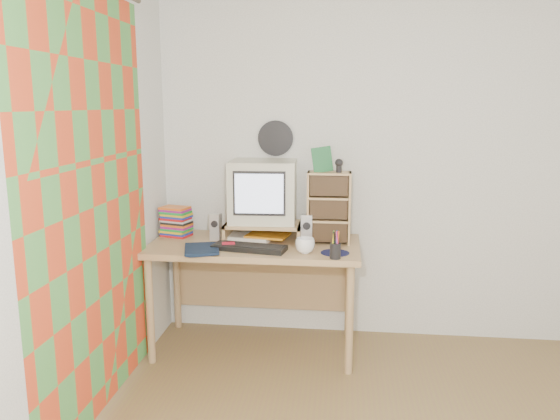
% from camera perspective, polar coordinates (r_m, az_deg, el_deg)
% --- Properties ---
extents(back_wall, '(3.50, 0.00, 3.50)m').
position_cam_1_polar(back_wall, '(3.92, 13.23, 4.60)').
color(back_wall, white).
rests_on(back_wall, floor).
extents(left_wall, '(0.00, 3.50, 3.50)m').
position_cam_1_polar(left_wall, '(2.52, -24.51, 0.47)').
color(left_wall, white).
rests_on(left_wall, floor).
extents(curtain, '(0.00, 2.20, 2.20)m').
position_cam_1_polar(curtain, '(2.94, -18.90, 0.25)').
color(curtain, red).
rests_on(curtain, left_wall).
extents(wall_disc, '(0.25, 0.02, 0.25)m').
position_cam_1_polar(wall_disc, '(3.89, -0.47, 7.51)').
color(wall_disc, black).
rests_on(wall_disc, back_wall).
extents(desk, '(1.40, 0.70, 0.75)m').
position_cam_1_polar(desk, '(3.76, -2.51, -5.25)').
color(desk, tan).
rests_on(desk, floor).
extents(monitor_riser, '(0.52, 0.30, 0.12)m').
position_cam_1_polar(monitor_riser, '(3.73, -1.70, -1.74)').
color(monitor_riser, tan).
rests_on(monitor_riser, desk).
extents(crt_monitor, '(0.46, 0.46, 0.42)m').
position_cam_1_polar(crt_monitor, '(3.74, -1.78, 1.96)').
color(crt_monitor, beige).
rests_on(crt_monitor, monitor_riser).
extents(speaker_left, '(0.07, 0.07, 0.18)m').
position_cam_1_polar(speaker_left, '(3.76, -6.73, -1.75)').
color(speaker_left, silver).
rests_on(speaker_left, desk).
extents(speaker_right, '(0.08, 0.08, 0.20)m').
position_cam_1_polar(speaker_right, '(3.64, 2.84, -2.00)').
color(speaker_right, silver).
rests_on(speaker_right, desk).
extents(keyboard, '(0.49, 0.24, 0.03)m').
position_cam_1_polar(keyboard, '(3.50, -3.24, -3.95)').
color(keyboard, black).
rests_on(keyboard, desk).
extents(dvd_stack, '(0.22, 0.18, 0.27)m').
position_cam_1_polar(dvd_stack, '(3.90, -10.84, -0.76)').
color(dvd_stack, brown).
rests_on(dvd_stack, desk).
extents(cd_rack, '(0.29, 0.15, 0.48)m').
position_cam_1_polar(cd_rack, '(3.65, 5.13, 0.25)').
color(cd_rack, tan).
rests_on(cd_rack, desk).
extents(mug, '(0.13, 0.13, 0.10)m').
position_cam_1_polar(mug, '(3.42, 2.63, -3.74)').
color(mug, white).
rests_on(mug, desk).
extents(diary, '(0.30, 0.26, 0.05)m').
position_cam_1_polar(diary, '(3.50, -9.93, -3.92)').
color(diary, '#0D1B32').
rests_on(diary, desk).
extents(mousepad, '(0.21, 0.21, 0.00)m').
position_cam_1_polar(mousepad, '(3.44, 5.77, -4.47)').
color(mousepad, '#100F34').
rests_on(mousepad, desk).
extents(pen_cup, '(0.08, 0.08, 0.13)m').
position_cam_1_polar(pen_cup, '(3.31, 5.80, -3.96)').
color(pen_cup, black).
rests_on(pen_cup, desk).
extents(papers, '(0.36, 0.29, 0.04)m').
position_cam_1_polar(papers, '(3.78, -2.42, -2.73)').
color(papers, white).
rests_on(papers, desk).
extents(red_box, '(0.09, 0.07, 0.04)m').
position_cam_1_polar(red_box, '(3.53, -5.41, -3.75)').
color(red_box, red).
rests_on(red_box, desk).
extents(game_box, '(0.13, 0.04, 0.16)m').
position_cam_1_polar(game_box, '(3.60, 4.42, 5.29)').
color(game_box, '#1A5D30').
rests_on(game_box, cd_rack).
extents(webcam, '(0.06, 0.06, 0.09)m').
position_cam_1_polar(webcam, '(3.58, 6.18, 4.63)').
color(webcam, black).
rests_on(webcam, cd_rack).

